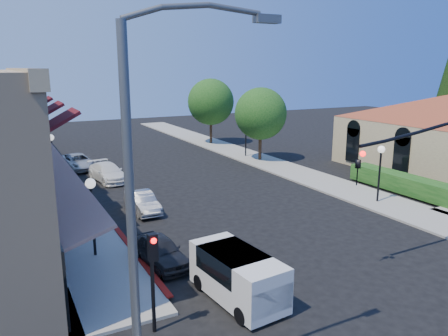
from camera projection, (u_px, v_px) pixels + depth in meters
name	position (u px, v px, depth m)	size (l,w,h in m)	color
ground	(375.00, 293.00, 16.08)	(120.00, 120.00, 0.00)	black
sidewalk_left	(44.00, 169.00, 35.44)	(3.50, 50.00, 0.12)	#99968B
sidewalk_right	(233.00, 151.00, 43.33)	(3.50, 50.00, 0.12)	#99968B
curb_red_strip	(131.00, 250.00, 19.88)	(0.25, 10.00, 0.06)	maroon
hedge	(400.00, 192.00, 29.13)	(1.40, 8.00, 1.10)	#144614
street_tree_a	(261.00, 114.00, 38.11)	(4.56, 4.56, 6.48)	#2F2112
street_tree_b	(211.00, 102.00, 46.67)	(4.94, 4.94, 7.02)	#2F2112
secondary_signal	(153.00, 265.00, 13.16)	(0.28, 0.42, 3.32)	black
cobra_streetlight	(147.00, 209.00, 9.04)	(3.60, 0.25, 9.31)	#595B5E
lamppost_left_near	(91.00, 197.00, 18.54)	(0.44, 0.44, 3.57)	black
lamppost_left_far	(52.00, 146.00, 30.63)	(0.44, 0.44, 3.57)	black
lamppost_right_near	(381.00, 159.00, 26.21)	(0.44, 0.44, 3.57)	black
lamppost_right_far	(246.00, 128.00, 40.03)	(0.44, 0.44, 3.57)	black
white_van	(238.00, 274.00, 15.41)	(2.08, 4.11, 1.76)	silver
parked_car_a	(160.00, 251.00, 18.33)	(1.43, 3.57, 1.21)	black
parked_car_b	(142.00, 202.00, 25.03)	(1.24, 3.56, 1.17)	#929497
parked_car_c	(108.00, 172.00, 31.89)	(1.81, 4.45, 1.29)	white
parked_car_d	(78.00, 162.00, 35.60)	(2.07, 4.48, 1.25)	#B4B6B9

